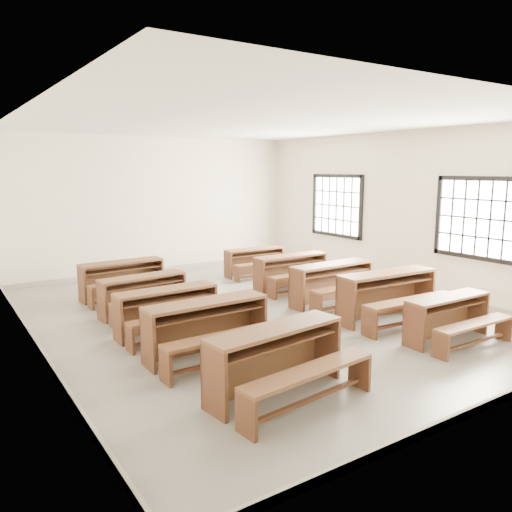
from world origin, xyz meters
TOP-DOWN VIEW (x-y plane):
  - room at (0.09, 0.00)m, footprint 8.50×8.50m
  - desk_set_0 at (-1.53, -2.76)m, footprint 1.77×1.05m
  - desk_set_1 at (-1.64, -1.35)m, footprint 1.69×0.90m
  - desk_set_2 at (-1.71, -0.20)m, footprint 1.56×0.83m
  - desk_set_3 at (-1.63, 0.98)m, footprint 1.55×0.90m
  - desk_set_4 at (-1.56, 2.28)m, footprint 1.61×0.89m
  - desk_set_5 at (1.56, -2.70)m, footprint 1.46×0.78m
  - desk_set_6 at (1.59, -1.54)m, footprint 1.83×1.02m
  - desk_set_7 at (1.51, -0.29)m, footprint 1.68×0.89m
  - desk_set_8 at (1.57, 1.05)m, footprint 1.60×0.86m
  - desk_set_9 at (1.68, 2.57)m, footprint 1.45×0.80m

SIDE VIEW (x-z plane):
  - desk_set_9 at x=1.68m, z-range 0.05..0.69m
  - desk_set_5 at x=1.56m, z-range 0.05..0.71m
  - desk_set_3 at x=-1.63m, z-range 0.06..0.72m
  - desk_set_2 at x=-1.71m, z-range 0.06..0.75m
  - desk_set_4 at x=-1.56m, z-range 0.06..0.77m
  - desk_set_8 at x=1.57m, z-range 0.06..0.77m
  - desk_set_7 at x=1.51m, z-range 0.06..0.82m
  - desk_set_1 at x=-1.64m, z-range 0.06..0.82m
  - desk_set_0 at x=-1.53m, z-range 0.06..0.82m
  - desk_set_6 at x=1.59m, z-range 0.07..0.87m
  - room at x=0.09m, z-range 0.54..3.74m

